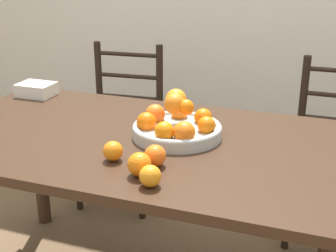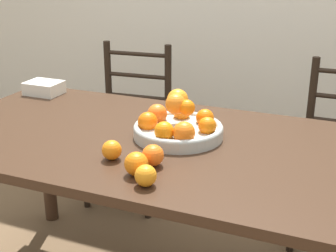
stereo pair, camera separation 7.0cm
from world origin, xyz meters
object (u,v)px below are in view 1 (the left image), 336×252
at_px(orange_loose_0, 155,156).
at_px(book_stack, 37,89).
at_px(chair_right, 336,154).
at_px(chair_left, 122,126).
at_px(orange_loose_1, 139,164).
at_px(fruit_bowl, 177,125).
at_px(orange_loose_3, 150,176).
at_px(orange_loose_2, 113,151).

height_order(orange_loose_0, book_stack, orange_loose_0).
xyz_separation_m(orange_loose_0, chair_right, (0.57, 1.01, -0.33)).
bearing_deg(chair_left, orange_loose_1, -66.25).
bearing_deg(book_stack, fruit_bowl, -18.90).
distance_m(fruit_bowl, chair_left, 1.01).
distance_m(orange_loose_1, orange_loose_3, 0.08).
bearing_deg(orange_loose_3, chair_right, 64.97).
height_order(orange_loose_1, chair_right, chair_right).
height_order(fruit_bowl, book_stack, fruit_bowl).
bearing_deg(orange_loose_2, fruit_bowl, 64.52).
bearing_deg(orange_loose_3, orange_loose_0, 105.51).
bearing_deg(chair_left, book_stack, -120.13).
bearing_deg(chair_right, orange_loose_3, -115.61).
bearing_deg(fruit_bowl, orange_loose_3, -82.19).
relative_size(orange_loose_2, chair_right, 0.07).
bearing_deg(book_stack, orange_loose_1, -37.70).
xyz_separation_m(orange_loose_0, chair_left, (-0.61, 1.01, -0.33)).
height_order(fruit_bowl, chair_left, fruit_bowl).
bearing_deg(book_stack, orange_loose_3, -38.11).
xyz_separation_m(orange_loose_2, chair_left, (-0.46, 1.02, -0.33)).
relative_size(chair_left, chair_right, 1.00).
distance_m(orange_loose_3, chair_right, 1.31).
bearing_deg(orange_loose_1, orange_loose_0, 76.62).
bearing_deg(chair_left, orange_loose_0, -63.50).
height_order(orange_loose_1, chair_left, chair_left).
relative_size(orange_loose_1, chair_right, 0.08).
xyz_separation_m(chair_left, book_stack, (-0.22, -0.46, 0.32)).
bearing_deg(orange_loose_0, chair_right, 60.40).
height_order(orange_loose_0, chair_right, chair_right).
height_order(orange_loose_0, chair_left, chair_left).
bearing_deg(orange_loose_3, chair_left, 119.37).
relative_size(orange_loose_2, orange_loose_3, 1.00).
bearing_deg(orange_loose_3, orange_loose_1, 136.64).
xyz_separation_m(orange_loose_3, book_stack, (-0.87, 0.68, -0.00)).
xyz_separation_m(chair_left, chair_right, (1.18, 0.00, 0.00)).
relative_size(orange_loose_0, orange_loose_3, 1.08).
height_order(orange_loose_3, book_stack, orange_loose_3).
relative_size(orange_loose_1, book_stack, 0.45).
bearing_deg(chair_right, fruit_bowl, -129.03).
xyz_separation_m(orange_loose_1, chair_right, (0.59, 1.09, -0.33)).
bearing_deg(fruit_bowl, orange_loose_1, -90.41).
relative_size(orange_loose_0, chair_right, 0.08).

